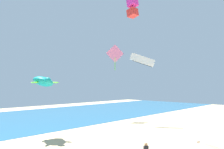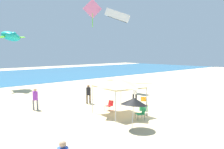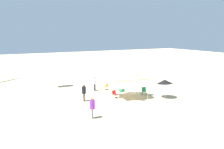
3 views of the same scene
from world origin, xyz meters
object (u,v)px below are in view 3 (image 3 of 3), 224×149
(folding_chair_facing_ocean, at_px, (106,86))
(person_kite_handler, at_px, (92,106))
(cooler_box, at_px, (122,90))
(folding_chair_right_of_tent, at_px, (144,90))
(folding_chair_left_of_tent, at_px, (115,94))
(person_watching_sky, at_px, (95,82))
(beach_umbrella, at_px, (165,82))
(person_near_umbrella, at_px, (84,91))
(canopy_tent, at_px, (129,75))

(folding_chair_facing_ocean, xyz_separation_m, person_kite_handler, (-8.06, 5.21, 0.61))
(folding_chair_facing_ocean, relative_size, person_kite_handler, 0.44)
(cooler_box, bearing_deg, folding_chair_right_of_tent, -144.04)
(folding_chair_left_of_tent, bearing_deg, person_watching_sky, 89.21)
(folding_chair_left_of_tent, bearing_deg, beach_umbrella, -37.10)
(beach_umbrella, height_order, folding_chair_left_of_tent, beach_umbrella)
(person_near_umbrella, bearing_deg, cooler_box, 116.55)
(folding_chair_right_of_tent, bearing_deg, cooler_box, 153.80)
(beach_umbrella, height_order, person_near_umbrella, beach_umbrella)
(canopy_tent, relative_size, person_watching_sky, 2.08)
(person_watching_sky, height_order, person_near_umbrella, person_watching_sky)
(folding_chair_right_of_tent, distance_m, person_near_umbrella, 7.13)
(folding_chair_right_of_tent, relative_size, person_near_umbrella, 0.45)
(person_near_umbrella, bearing_deg, beach_umbrella, 81.80)
(beach_umbrella, xyz_separation_m, folding_chair_facing_ocean, (6.06, 4.13, -1.32))
(canopy_tent, distance_m, cooler_box, 3.34)
(canopy_tent, bearing_deg, folding_chair_left_of_tent, 73.86)
(beach_umbrella, bearing_deg, person_near_umbrella, 70.84)
(folding_chair_facing_ocean, xyz_separation_m, person_watching_sky, (0.32, 1.38, 0.61))
(cooler_box, distance_m, person_kite_handler, 9.19)
(folding_chair_right_of_tent, height_order, folding_chair_left_of_tent, same)
(canopy_tent, xyz_separation_m, person_near_umbrella, (0.86, 4.86, -1.41))
(folding_chair_right_of_tent, height_order, cooler_box, folding_chair_right_of_tent)
(beach_umbrella, distance_m, folding_chair_right_of_tent, 2.77)
(folding_chair_facing_ocean, height_order, person_kite_handler, person_kite_handler)
(canopy_tent, relative_size, beach_umbrella, 1.82)
(person_kite_handler, relative_size, person_watching_sky, 1.00)
(person_watching_sky, xyz_separation_m, person_near_umbrella, (-3.52, 2.72, -0.02))
(folding_chair_right_of_tent, xyz_separation_m, folding_chair_left_of_tent, (0.27, 3.67, 0.00))
(cooler_box, bearing_deg, person_watching_sky, 53.79)
(folding_chair_facing_ocean, bearing_deg, person_kite_handler, 28.23)
(folding_chair_right_of_tent, relative_size, folding_chair_left_of_tent, 1.00)
(beach_umbrella, xyz_separation_m, folding_chair_right_of_tent, (2.14, 1.16, -1.32))
(folding_chair_right_of_tent, xyz_separation_m, person_near_umbrella, (0.72, 7.07, 0.59))
(beach_umbrella, relative_size, person_watching_sky, 1.14)
(cooler_box, relative_size, person_watching_sky, 0.40)
(canopy_tent, height_order, folding_chair_facing_ocean, canopy_tent)
(canopy_tent, xyz_separation_m, person_watching_sky, (4.38, 2.14, -1.39))
(person_watching_sky, bearing_deg, folding_chair_left_of_tent, -155.55)
(folding_chair_right_of_tent, bearing_deg, canopy_tent, -148.32)
(folding_chair_facing_ocean, bearing_deg, folding_chair_left_of_tent, 50.13)
(folding_chair_right_of_tent, xyz_separation_m, person_watching_sky, (4.23, 4.35, 0.61))
(folding_chair_right_of_tent, distance_m, person_watching_sky, 6.10)
(canopy_tent, distance_m, person_watching_sky, 5.07)
(beach_umbrella, bearing_deg, person_watching_sky, 40.82)
(person_watching_sky, relative_size, person_near_umbrella, 1.02)
(person_kite_handler, height_order, person_watching_sky, person_kite_handler)
(canopy_tent, relative_size, person_near_umbrella, 2.12)
(folding_chair_right_of_tent, xyz_separation_m, cooler_box, (2.24, 1.62, -0.27))
(canopy_tent, relative_size, folding_chair_right_of_tent, 4.68)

